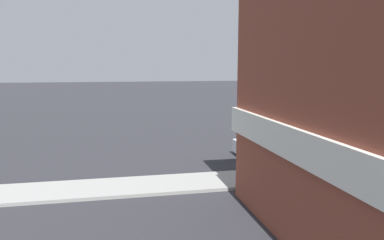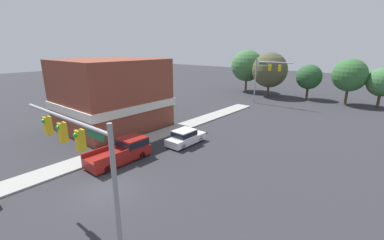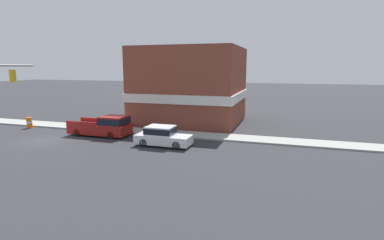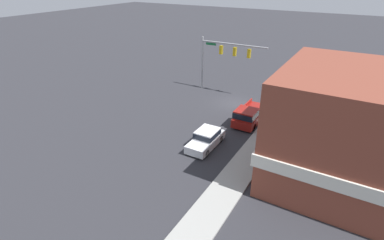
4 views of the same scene
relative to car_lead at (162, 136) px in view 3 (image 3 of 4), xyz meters
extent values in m
plane|color=#2D2D33|center=(1.61, -10.25, -0.81)|extent=(200.00, 200.00, 0.00)
cube|color=#9E9E99|center=(-4.09, -10.25, -0.74)|extent=(2.40, 60.00, 0.14)
cube|color=gold|center=(1.40, -13.19, 4.63)|extent=(0.36, 0.36, 1.05)
sphere|color=green|center=(1.40, -13.39, 4.95)|extent=(0.22, 0.22, 0.22)
cylinder|color=black|center=(-0.80, 1.48, -0.48)|extent=(0.22, 0.66, 0.66)
cylinder|color=black|center=(0.80, 1.48, -0.48)|extent=(0.22, 0.66, 0.66)
cylinder|color=black|center=(-0.80, -1.27, -0.48)|extent=(0.22, 0.66, 0.66)
cylinder|color=black|center=(0.80, -1.27, -0.48)|extent=(0.22, 0.66, 0.66)
cube|color=silver|center=(0.00, 0.11, -0.28)|extent=(1.82, 4.43, 0.71)
cube|color=silver|center=(0.00, -0.16, 0.42)|extent=(1.68, 2.13, 0.68)
cube|color=black|center=(0.00, -0.16, 0.42)|extent=(1.70, 2.21, 0.48)
cylinder|color=black|center=(-2.58, -5.16, -0.48)|extent=(0.22, 0.66, 0.66)
cylinder|color=black|center=(-0.67, -5.16, -0.48)|extent=(0.22, 0.66, 0.66)
cylinder|color=black|center=(-2.58, -8.64, -0.48)|extent=(0.22, 0.66, 0.66)
cylinder|color=black|center=(-0.67, -8.64, -0.48)|extent=(0.22, 0.66, 0.66)
cube|color=maroon|center=(-1.63, -6.90, -0.21)|extent=(2.13, 5.61, 0.85)
cube|color=maroon|center=(-1.63, -5.36, 0.63)|extent=(2.03, 2.13, 0.83)
cube|color=black|center=(-1.63, -5.36, 0.63)|extent=(2.05, 2.22, 0.58)
cube|color=maroon|center=(-2.63, -8.12, 0.39)|extent=(0.12, 3.18, 0.35)
cube|color=maroon|center=(-0.62, -8.12, 0.39)|extent=(0.12, 3.18, 0.35)
cylinder|color=orange|center=(-2.29, -15.77, -0.26)|extent=(0.54, 0.54, 1.11)
cylinder|color=white|center=(-2.29, -15.77, -0.20)|extent=(0.56, 0.56, 0.20)
cube|color=brown|center=(-10.84, -1.18, 3.33)|extent=(10.09, 11.08, 8.29)
cube|color=silver|center=(-10.84, -1.18, 2.24)|extent=(10.39, 11.38, 0.90)
camera|label=1|loc=(-19.39, 8.97, 4.28)|focal=35.00mm
camera|label=2|loc=(16.39, -18.53, 8.92)|focal=24.00mm
camera|label=3|loc=(21.32, 9.28, 5.37)|focal=28.00mm
camera|label=4|loc=(-10.61, 20.57, 13.26)|focal=28.00mm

